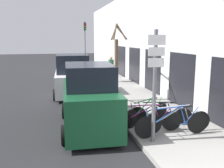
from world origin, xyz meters
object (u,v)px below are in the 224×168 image
at_px(pedestrian_near, 111,67).
at_px(bicycle_0, 172,123).
at_px(bicycle_1, 177,121).
at_px(bicycle_2, 147,119).
at_px(traffic_light, 85,40).
at_px(street_tree, 117,64).
at_px(signpost, 155,82).
at_px(bicycle_4, 147,113).
at_px(parked_car_1, 73,77).
at_px(parked_car_0, 89,99).
at_px(bicycle_3, 161,114).

bearing_deg(pedestrian_near, bicycle_0, -92.44).
distance_m(bicycle_1, bicycle_2, 0.97).
bearing_deg(traffic_light, street_tree, -89.57).
relative_size(bicycle_0, street_tree, 0.67).
distance_m(signpost, bicycle_4, 2.16).
bearing_deg(parked_car_1, street_tree, -51.61).
xyz_separation_m(bicycle_0, bicycle_4, (-0.33, 1.32, -0.02)).
bearing_deg(bicycle_1, street_tree, 14.11).
distance_m(parked_car_0, traffic_light, 13.74).
bearing_deg(bicycle_2, bicycle_3, -42.06).
xyz_separation_m(bicycle_0, parked_car_0, (-2.37, 1.70, 0.50)).
xyz_separation_m(bicycle_0, street_tree, (-0.56, 4.74, 1.43)).
xyz_separation_m(bicycle_3, traffic_light, (-0.76, 14.06, 2.52)).
xyz_separation_m(bicycle_1, street_tree, (-0.84, 4.49, 1.45)).
bearing_deg(signpost, bicycle_4, 75.10).
height_order(bicycle_0, pedestrian_near, pedestrian_near).
xyz_separation_m(bicycle_4, pedestrian_near, (0.80, 8.84, 0.66)).
bearing_deg(bicycle_2, bicycle_4, -8.01).
height_order(signpost, traffic_light, traffic_light).
bearing_deg(parked_car_1, pedestrian_near, 46.03).
bearing_deg(bicycle_4, bicycle_1, -176.30).
distance_m(bicycle_4, pedestrian_near, 8.90).
height_order(bicycle_2, bicycle_3, bicycle_2).
relative_size(bicycle_0, bicycle_2, 1.11).
xyz_separation_m(signpost, bicycle_0, (0.75, 0.25, -1.40)).
relative_size(parked_car_0, pedestrian_near, 2.38).
bearing_deg(bicycle_0, bicycle_4, 14.03).
bearing_deg(parked_car_0, bicycle_3, -9.89).
distance_m(parked_car_1, street_tree, 3.41).
bearing_deg(bicycle_0, bicycle_3, -6.38).
bearing_deg(pedestrian_near, traffic_light, 102.57).
bearing_deg(bicycle_2, street_tree, 13.05).
relative_size(bicycle_0, parked_car_1, 0.57).
distance_m(bicycle_4, parked_car_0, 2.14).
distance_m(bicycle_0, bicycle_1, 0.38).
relative_size(bicycle_1, parked_car_0, 0.55).
bearing_deg(bicycle_1, bicycle_2, 70.59).
bearing_deg(pedestrian_near, bicycle_1, -90.85).
height_order(parked_car_0, traffic_light, traffic_light).
distance_m(bicycle_3, traffic_light, 14.31).
relative_size(bicycle_2, bicycle_4, 1.08).
relative_size(bicycle_0, pedestrian_near, 1.37).
height_order(bicycle_0, street_tree, street_tree).
height_order(bicycle_3, traffic_light, traffic_light).
height_order(pedestrian_near, traffic_light, traffic_light).
height_order(bicycle_0, bicycle_4, bicycle_0).
height_order(bicycle_2, pedestrian_near, pedestrian_near).
height_order(bicycle_3, parked_car_1, parked_car_1).
height_order(signpost, street_tree, street_tree).
height_order(bicycle_2, parked_car_1, parked_car_1).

